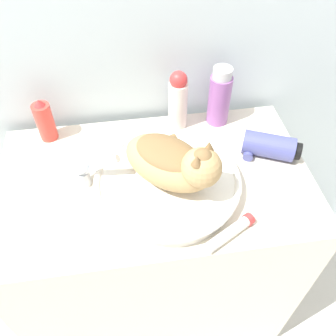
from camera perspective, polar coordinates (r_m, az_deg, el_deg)
wall_back at (r=1.16m, az=-4.90°, el=22.31°), size 8.00×0.05×2.40m
vanity_counter at (r=1.45m, az=-1.66°, el=-12.88°), size 0.96×0.57×0.87m
sink_basin at (r=1.04m, az=-0.10°, el=-2.22°), size 0.43×0.43×0.05m
cat at (r=0.96m, az=0.84°, el=1.10°), size 0.30×0.30×0.17m
faucet at (r=1.05m, az=-13.14°, el=-0.22°), size 0.15×0.06×0.13m
mouthwash_bottle at (r=1.23m, az=8.26°, el=11.19°), size 0.07×0.07×0.21m
lotion_bottle_white at (r=1.20m, az=1.62°, el=10.86°), size 0.06×0.06×0.21m
spray_bottle_trigger at (r=1.23m, az=-19.16°, el=7.15°), size 0.06×0.06×0.16m
cream_tube at (r=0.97m, az=9.97°, el=-10.13°), size 0.15×0.10×0.03m
hair_dryer at (r=1.17m, az=15.76°, el=3.41°), size 0.19×0.14×0.08m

